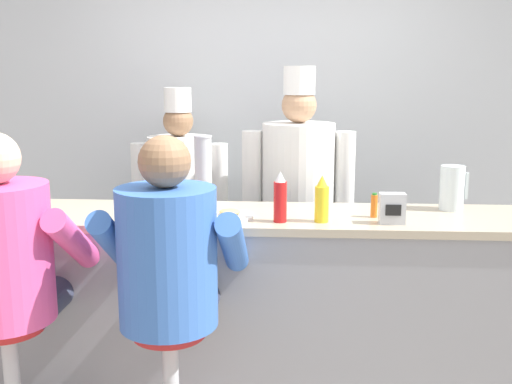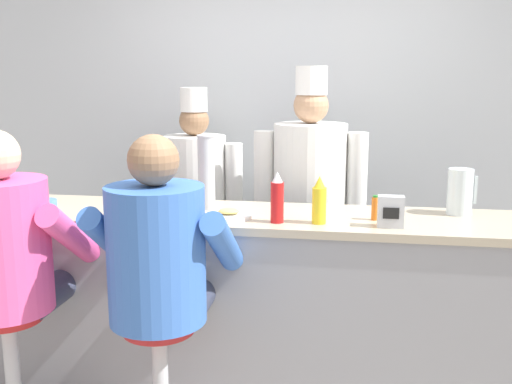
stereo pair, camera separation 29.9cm
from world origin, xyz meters
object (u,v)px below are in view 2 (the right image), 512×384
at_px(coffee_mug_tan, 164,206).
at_px(breakfast_plate, 229,215).
at_px(cook_in_whites_near, 196,199).
at_px(cook_in_whites_far, 309,198).
at_px(mustard_bottle_yellow, 319,202).
at_px(diner_seated_pink, 7,252).
at_px(cereal_bowl, 44,205).
at_px(hot_sauce_bottle_orange, 375,208).
at_px(diner_seated_blue, 159,261).
at_px(ketchup_bottle_red, 277,199).
at_px(water_pitcher_clear, 460,192).
at_px(cup_stack_steel, 206,172).
at_px(napkin_dispenser_chrome, 391,212).

bearing_deg(coffee_mug_tan, breakfast_plate, 0.60).
relative_size(cook_in_whites_near, cook_in_whites_far, 0.93).
height_order(mustard_bottle_yellow, diner_seated_pink, diner_seated_pink).
bearing_deg(diner_seated_pink, cereal_bowl, 97.41).
height_order(mustard_bottle_yellow, cook_in_whites_far, cook_in_whites_far).
bearing_deg(cook_in_whites_near, diner_seated_pink, -108.55).
relative_size(hot_sauce_bottle_orange, diner_seated_blue, 0.08).
height_order(ketchup_bottle_red, water_pitcher_clear, ketchup_bottle_red).
xyz_separation_m(mustard_bottle_yellow, diner_seated_pink, (-1.39, -0.41, -0.20)).
height_order(mustard_bottle_yellow, cook_in_whites_near, cook_in_whites_near).
relative_size(hot_sauce_bottle_orange, breakfast_plate, 0.51).
distance_m(hot_sauce_bottle_orange, cereal_bowl, 1.72).
distance_m(breakfast_plate, diner_seated_pink, 1.05).
xyz_separation_m(cup_stack_steel, diner_seated_pink, (-0.78, -0.64, -0.29)).
distance_m(cereal_bowl, cook_in_whites_near, 1.16).
height_order(mustard_bottle_yellow, cup_stack_steel, cup_stack_steel).
height_order(cereal_bowl, diner_seated_blue, diner_seated_blue).
distance_m(cereal_bowl, diner_seated_pink, 0.47).
relative_size(water_pitcher_clear, diner_seated_pink, 0.16).
distance_m(cereal_bowl, napkin_dispenser_chrome, 1.78).
distance_m(diner_seated_pink, diner_seated_blue, 0.72).
height_order(mustard_bottle_yellow, coffee_mug_tan, mustard_bottle_yellow).
distance_m(breakfast_plate, cook_in_whites_far, 0.88).
xyz_separation_m(cook_in_whites_near, cook_in_whites_far, (0.79, -0.21, 0.07)).
height_order(napkin_dispenser_chrome, diner_seated_blue, diner_seated_blue).
height_order(breakfast_plate, diner_seated_pink, diner_seated_pink).
height_order(diner_seated_pink, cook_in_whites_near, cook_in_whites_near).
height_order(cup_stack_steel, diner_seated_blue, diner_seated_blue).
xyz_separation_m(cereal_bowl, coffee_mug_tan, (0.66, 0.00, 0.02)).
distance_m(cereal_bowl, cook_in_whites_far, 1.56).
bearing_deg(napkin_dispenser_chrome, hot_sauce_bottle_orange, 117.49).
xyz_separation_m(napkin_dispenser_chrome, cook_in_whites_far, (-0.44, 0.87, -0.13)).
relative_size(mustard_bottle_yellow, cook_in_whites_near, 0.14).
height_order(hot_sauce_bottle_orange, napkin_dispenser_chrome, napkin_dispenser_chrome).
height_order(water_pitcher_clear, breakfast_plate, water_pitcher_clear).
bearing_deg(cook_in_whites_far, napkin_dispenser_chrome, -62.88).
bearing_deg(napkin_dispenser_chrome, coffee_mug_tan, 176.96).
xyz_separation_m(mustard_bottle_yellow, hot_sauce_bottle_orange, (0.27, 0.11, -0.05)).
xyz_separation_m(hot_sauce_bottle_orange, coffee_mug_tan, (-1.06, -0.07, -0.01)).
bearing_deg(diner_seated_blue, napkin_dispenser_chrome, 21.37).
bearing_deg(napkin_dispenser_chrome, cook_in_whites_near, 138.97).
height_order(hot_sauce_bottle_orange, diner_seated_blue, diner_seated_blue).
height_order(cereal_bowl, diner_seated_pink, diner_seated_pink).
distance_m(ketchup_bottle_red, cup_stack_steel, 0.48).
height_order(coffee_mug_tan, diner_seated_blue, diner_seated_blue).
height_order(cup_stack_steel, cook_in_whites_near, cook_in_whites_near).
height_order(diner_seated_pink, diner_seated_blue, diner_seated_pink).
xyz_separation_m(hot_sauce_bottle_orange, water_pitcher_clear, (0.43, 0.20, 0.06)).
relative_size(coffee_mug_tan, cook_in_whites_far, 0.07).
height_order(water_pitcher_clear, cook_in_whites_far, cook_in_whites_far).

